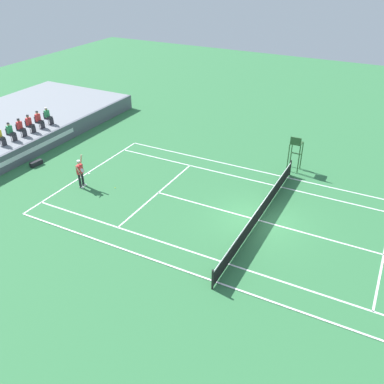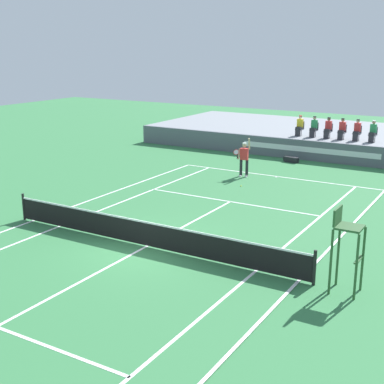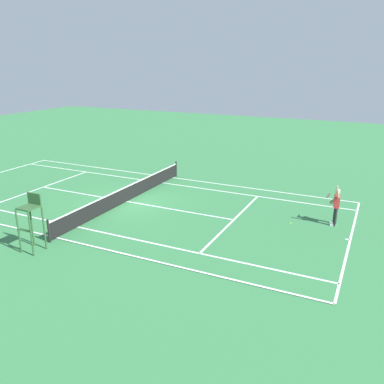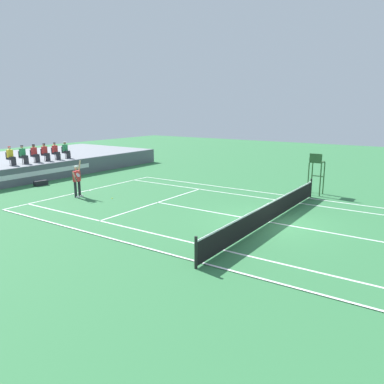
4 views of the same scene
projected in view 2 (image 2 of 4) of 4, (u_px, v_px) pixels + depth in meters
The scene contains 15 objects.
ground_plane at pixel (147, 247), 18.68m from camera, with size 80.00×80.00×0.00m, color #337542.
court at pixel (147, 247), 18.68m from camera, with size 11.08×23.88×0.03m.
net at pixel (146, 233), 18.54m from camera, with size 11.98×0.10×1.07m.
barrier_wall at pixel (309, 150), 32.48m from camera, with size 24.21×0.25×1.21m.
bleacher_platform at pixel (334, 138), 36.69m from camera, with size 24.21×9.90×1.21m, color gray.
spectator_seated_0 at pixel (300, 126), 33.84m from camera, with size 0.44×0.60×1.27m.
spectator_seated_1 at pixel (314, 127), 33.39m from camera, with size 0.44×0.60×1.27m.
spectator_seated_2 at pixel (328, 128), 32.95m from camera, with size 0.44×0.60×1.27m.
spectator_seated_3 at pixel (342, 129), 32.53m from camera, with size 0.44×0.60×1.27m.
spectator_seated_4 at pixel (357, 130), 32.09m from camera, with size 0.44×0.60×1.27m.
spectator_seated_5 at pixel (373, 132), 31.64m from camera, with size 0.44×0.60×1.27m.
tennis_player at pixel (244, 158), 28.30m from camera, with size 0.75×0.72×2.08m.
tennis_ball at pixel (241, 186), 26.57m from camera, with size 0.07×0.07×0.07m, color #D1E533.
umpire_chair at pixel (346, 240), 14.93m from camera, with size 0.77×0.77×2.44m.
equipment_bag at pixel (291, 160), 32.03m from camera, with size 0.94×0.46×0.32m.
Camera 2 is at (10.29, -14.26, 6.77)m, focal length 50.69 mm.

